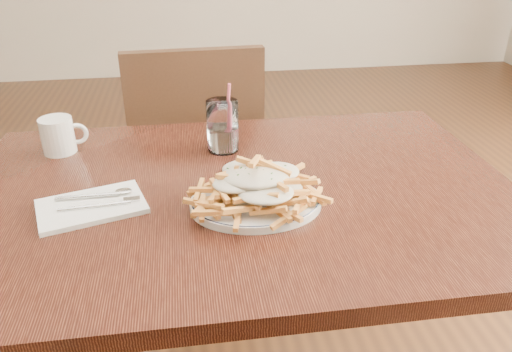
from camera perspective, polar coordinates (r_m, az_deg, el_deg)
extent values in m
cube|color=black|center=(1.10, -1.59, -2.23)|extent=(1.20, 0.80, 0.04)
cylinder|color=black|center=(1.65, -22.53, -8.73)|extent=(0.05, 0.05, 0.71)
cylinder|color=black|center=(1.72, 15.66, -5.87)|extent=(0.05, 0.05, 0.71)
cube|color=black|center=(1.88, -6.88, 0.88)|extent=(0.45, 0.45, 0.04)
cube|color=black|center=(1.60, -6.77, 5.97)|extent=(0.43, 0.06, 0.47)
cylinder|color=black|center=(2.16, -2.14, -1.95)|extent=(0.04, 0.04, 0.42)
cylinder|color=black|center=(2.14, -11.86, -2.85)|extent=(0.04, 0.04, 0.42)
cylinder|color=black|center=(1.86, -0.29, -7.46)|extent=(0.04, 0.04, 0.42)
cylinder|color=black|center=(1.84, -11.72, -8.59)|extent=(0.04, 0.04, 0.42)
torus|color=black|center=(1.01, 0.00, -2.83)|extent=(0.30, 0.30, 0.01)
ellipsoid|color=beige|center=(0.98, 0.00, 0.30)|extent=(0.20, 0.16, 0.03)
cube|color=white|center=(1.06, -18.29, -3.30)|extent=(0.24, 0.19, 0.01)
cylinder|color=white|center=(1.24, -3.83, 5.73)|extent=(0.08, 0.08, 0.13)
cylinder|color=white|center=(1.26, -3.78, 4.34)|extent=(0.07, 0.07, 0.06)
cylinder|color=#F55D78|center=(1.24, -3.31, 7.01)|extent=(0.02, 0.04, 0.17)
cylinder|color=silver|center=(1.33, -21.72, 4.32)|extent=(0.08, 0.08, 0.09)
torus|color=silver|center=(1.32, -19.78, 4.57)|extent=(0.06, 0.02, 0.06)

